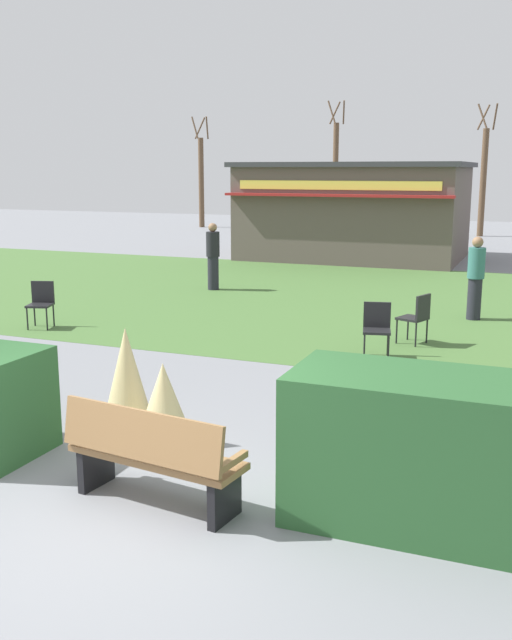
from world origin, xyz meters
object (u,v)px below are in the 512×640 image
Objects in this scene: cafe_chair_east at (377,325)px; tree_center_bg at (483,179)px; cafe_chair_north at (41,300)px; person_strolling at (476,278)px; food_kiosk at (355,210)px; parked_car_west_slot at (374,225)px; park_bench at (152,456)px; cafe_chair_west at (417,315)px; person_standing at (213,256)px; tree_right_bg at (201,180)px; tree_left_bg at (335,173)px.

tree_center_bg reaches higher than cafe_chair_east.
cafe_chair_north is 8.62m from person_strolling.
parked_car_west_slot is (-0.86, 6.81, -0.99)m from food_kiosk.
person_strolling is (1.87, 9.74, 0.38)m from park_bench.
park_bench is at bearing -45.12° from cafe_chair_north.
food_kiosk is 8.41× the size of cafe_chair_north.
food_kiosk is at bearing 109.26° from cafe_chair_west.
person_standing is (1.16, 5.30, 0.33)m from cafe_chair_north.
cafe_chair_east is at bearing 83.45° from park_bench.
tree_right_bg is 14.23m from tree_center_bg.
park_bench is 0.41× the size of parked_car_west_slot.
park_bench is 6.07m from cafe_chair_east.
tree_center_bg reaches higher than parked_car_west_slot.
tree_left_bg is at bearing 11.07° from tree_right_bg.
park_bench is at bearing -77.06° from tree_left_bg.
tree_center_bg is at bearing -0.19° from tree_right_bg.
cafe_chair_west is 0.14× the size of tree_left_bg.
person_strolling is at bearing -70.41° from parked_car_west_slot.
parked_car_west_slot is at bearing -141.30° from tree_center_bg.
cafe_chair_east is 27.67m from tree_right_bg.
parked_car_west_slot is 0.75× the size of tree_right_bg.
tree_right_bg is at bearing 179.81° from tree_center_bg.
food_kiosk is 12.83m from cafe_chair_west.
tree_right_bg reaches higher than person_strolling.
park_bench is 1.97× the size of cafe_chair_west.
cafe_chair_east is at bearing 1.73° from cafe_chair_north.
food_kiosk is 1.18× the size of tree_left_bg.
food_kiosk is 10.73m from tree_center_bg.
person_standing reaches higher than cafe_chair_west.
cafe_chair_north is 0.15× the size of tree_center_bg.
cafe_chair_east is 0.14× the size of tree_left_bg.
park_bench is 19.48m from food_kiosk.
person_strolling is at bearing 79.13° from park_bench.
tree_left_bg is (-1.26, 24.93, 2.28)m from cafe_chair_north.
person_strolling is 17.28m from parked_car_west_slot.
tree_right_bg is at bearing -0.95° from person_strolling.
person_standing is 0.29× the size of tree_center_bg.
cafe_chair_east is 0.21× the size of parked_car_west_slot.
park_bench is 0.30× the size of tree_center_bg.
parked_car_west_slot is (1.89, 20.18, 0.12)m from cafe_chair_north.
food_kiosk is (-3.06, 19.21, 1.15)m from park_bench.
tree_left_bg reaches higher than parked_car_west_slot.
tree_right_bg reaches higher than park_bench.
food_kiosk is at bearing -19.21° from person_standing.
tree_center_bg reaches higher than person_strolling.
parked_car_west_slot reaches higher than cafe_chair_north.
person_standing is (-1.60, -8.07, -0.77)m from food_kiosk.
cafe_chair_north is 5.43m from person_standing.
tree_left_bg reaches higher than cafe_chair_north.
park_bench is 1.97× the size of cafe_chair_east.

